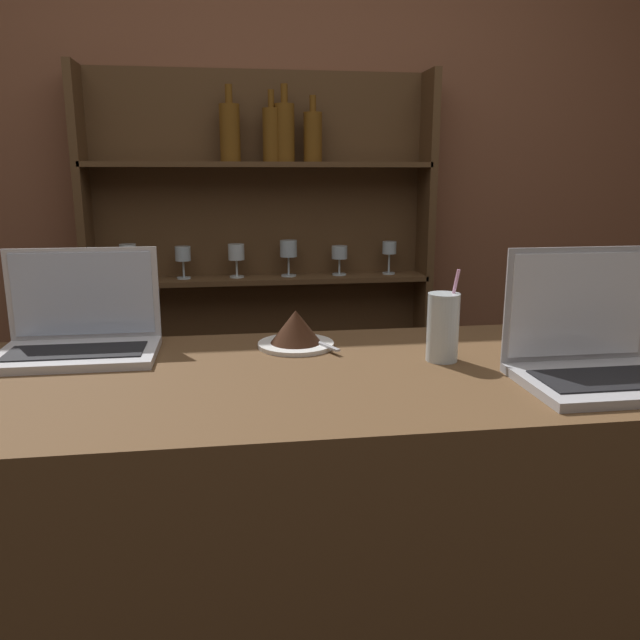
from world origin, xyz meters
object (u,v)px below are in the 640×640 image
at_px(water_glass, 443,327).
at_px(laptop_far, 594,352).
at_px(cake_plate, 296,331).
at_px(laptop_near, 80,331).

bearing_deg(water_glass, laptop_far, -33.78).
bearing_deg(cake_plate, laptop_far, -30.24).
height_order(laptop_far, cake_plate, laptop_far).
bearing_deg(water_glass, laptop_near, 168.15).
height_order(cake_plate, water_glass, water_glass).
relative_size(laptop_near, laptop_far, 1.09).
height_order(laptop_near, laptop_far, laptop_far).
bearing_deg(laptop_far, cake_plate, 149.76).
bearing_deg(laptop_near, cake_plate, -1.27).
xyz_separation_m(laptop_near, cake_plate, (0.48, -0.01, -0.01)).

